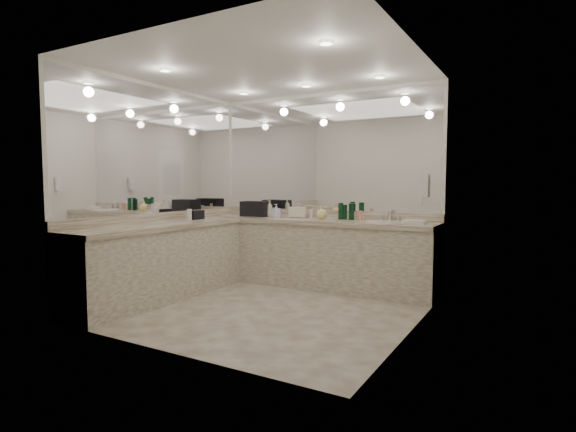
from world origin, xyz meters
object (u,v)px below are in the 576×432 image
Objects in this scene: hand_towel at (414,222)px; soap_bottle_b at (276,211)px; wall_phone at (426,186)px; soap_bottle_a at (270,208)px; black_toiletry_bag at (256,208)px; soap_bottle_c at (322,212)px; cream_cosmetic_case at (298,213)px; sink at (384,222)px.

hand_towel is 1.88m from soap_bottle_b.
soap_bottle_a is (-2.28, 0.54, -0.34)m from wall_phone.
black_toiletry_bag is 2.25m from hand_towel.
soap_bottle_c is (-1.23, 0.07, 0.07)m from hand_towel.
cream_cosmetic_case is 0.30m from soap_bottle_b.
wall_phone is (0.61, -0.50, 0.46)m from sink.
wall_phone is 0.94× the size of hand_towel.
sink is 0.88m from soap_bottle_c.
cream_cosmetic_case is at bearing 176.45° from hand_towel.
soap_bottle_b reaches higher than sink.
cream_cosmetic_case is at bearing 6.06° from soap_bottle_a.
cream_cosmetic_case is at bearing 7.78° from black_toiletry_bag.
cream_cosmetic_case is 0.38m from soap_bottle_c.
hand_towel is at bearing -1.54° from soap_bottle_a.
wall_phone is at bearing -11.34° from black_toiletry_bag.
black_toiletry_bag reaches higher than soap_bottle_b.
wall_phone is at bearing -20.67° from soap_bottle_c.
black_toiletry_bag reaches higher than sink.
black_toiletry_bag is at bearing -168.72° from soap_bottle_a.
soap_bottle_b is at bearing -179.04° from hand_towel.
cream_cosmetic_case is 0.43m from soap_bottle_a.
sink is 0.91m from wall_phone.
cream_cosmetic_case is at bearing 162.48° from wall_phone.
cream_cosmetic_case is (0.63, 0.09, -0.04)m from black_toiletry_bag.
soap_bottle_c is at bearing 3.25° from black_toiletry_bag.
wall_phone is at bearing -63.48° from hand_towel.
cream_cosmetic_case is at bearing 26.45° from soap_bottle_b.
soap_bottle_a is 1.27× the size of soap_bottle_c.
soap_bottle_b is at bearing -170.96° from soap_bottle_c.
hand_towel is (-0.24, 0.49, -0.43)m from wall_phone.
wall_phone is at bearing -13.32° from soap_bottle_a.
soap_bottle_a reaches higher than cream_cosmetic_case.
soap_bottle_b is (0.16, -0.09, -0.02)m from soap_bottle_a.
soap_bottle_b is at bearing -28.04° from soap_bottle_a.
soap_bottle_a is (-0.43, -0.05, 0.05)m from cream_cosmetic_case.
sink is 1.87× the size of cream_cosmetic_case.
hand_towel is (2.25, -0.01, -0.09)m from black_toiletry_bag.
sink is at bearing 140.43° from wall_phone.
sink is 1.13× the size of black_toiletry_bag.
wall_phone is 0.69m from hand_towel.
black_toiletry_bag is at bearing 173.02° from soap_bottle_b.
soap_bottle_a reaches higher than soap_bottle_b.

